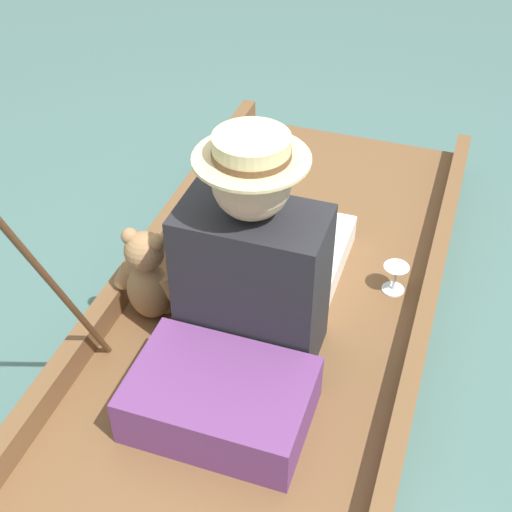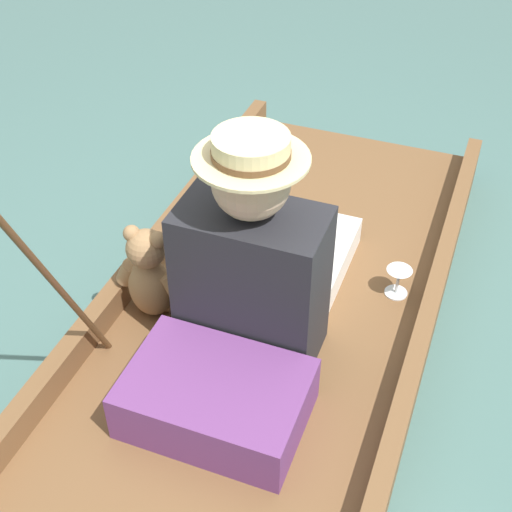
# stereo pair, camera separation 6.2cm
# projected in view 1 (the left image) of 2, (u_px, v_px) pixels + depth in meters

# --- Properties ---
(ground_plane) EXTENTS (16.00, 16.00, 0.00)m
(ground_plane) POSITION_uv_depth(u_px,v_px,m) (268.00, 341.00, 2.60)
(ground_plane) COLOR #476B66
(punt_boat) EXTENTS (1.11, 2.61, 0.24)m
(punt_boat) POSITION_uv_depth(u_px,v_px,m) (269.00, 326.00, 2.55)
(punt_boat) COLOR brown
(punt_boat) RESTS_ON ground_plane
(seat_cushion) EXTENTS (0.53, 0.37, 0.17)m
(seat_cushion) POSITION_uv_depth(u_px,v_px,m) (220.00, 399.00, 2.12)
(seat_cushion) COLOR #6B3875
(seat_cushion) RESTS_ON punt_boat
(seated_person) EXTENTS (0.45, 0.83, 0.80)m
(seated_person) POSITION_uv_depth(u_px,v_px,m) (261.00, 261.00, 2.29)
(seated_person) COLOR white
(seated_person) RESTS_ON punt_boat
(teddy_bear) EXTENTS (0.26, 0.15, 0.37)m
(teddy_bear) POSITION_uv_depth(u_px,v_px,m) (148.00, 277.00, 2.41)
(teddy_bear) COLOR #9E754C
(teddy_bear) RESTS_ON punt_boat
(wine_glass) EXTENTS (0.09, 0.09, 0.11)m
(wine_glass) POSITION_uv_depth(u_px,v_px,m) (396.00, 273.00, 2.56)
(wine_glass) COLOR silver
(wine_glass) RESTS_ON punt_boat
(walking_cane) EXTENTS (0.04, 0.38, 0.85)m
(walking_cane) POSITION_uv_depth(u_px,v_px,m) (49.00, 280.00, 1.92)
(walking_cane) COLOR brown
(walking_cane) RESTS_ON punt_boat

